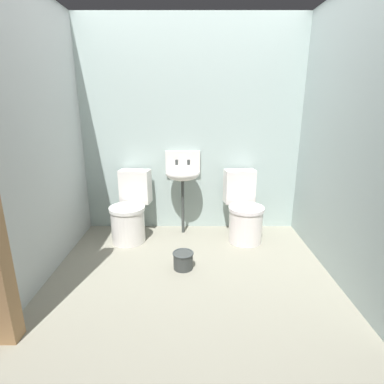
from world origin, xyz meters
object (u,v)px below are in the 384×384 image
object	(u,v)px
toilet_left	(131,212)
bucket	(184,260)
toilet_right	(245,212)
sink	(184,172)

from	to	relation	value
toilet_left	bucket	distance (m)	0.96
toilet_left	bucket	bearing A→B (deg)	142.57
toilet_right	sink	world-z (taller)	sink
sink	bucket	distance (m)	1.10
toilet_right	bucket	xyz separation A→B (m)	(-0.69, -0.69, -0.23)
sink	bucket	size ratio (longest dim) A/B	4.83
toilet_left	sink	size ratio (longest dim) A/B	0.79
sink	bucket	bearing A→B (deg)	-88.34
toilet_right	bucket	world-z (taller)	toilet_right
sink	toilet_right	bearing A→B (deg)	-14.77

